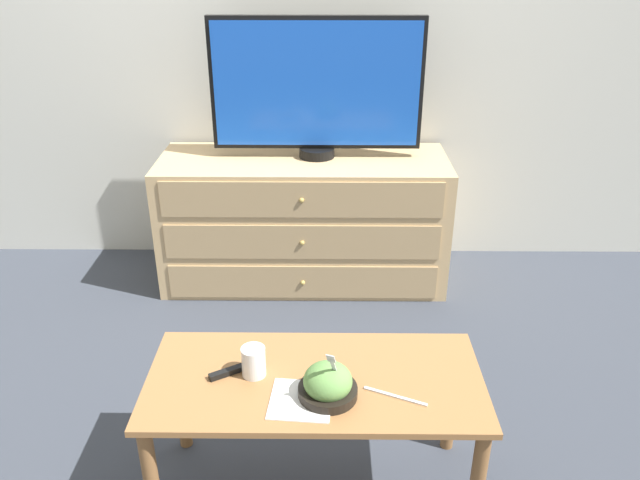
% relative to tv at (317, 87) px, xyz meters
% --- Properties ---
extents(ground_plane, '(12.00, 12.00, 0.00)m').
position_rel_tv_xyz_m(ground_plane, '(-0.21, 0.26, -1.00)').
color(ground_plane, '#383D47').
extents(wall_back, '(12.00, 0.05, 2.60)m').
position_rel_tv_xyz_m(wall_back, '(-0.21, 0.29, 0.30)').
color(wall_back, silver).
rests_on(wall_back, ground_plane).
extents(dresser, '(1.43, 0.55, 0.66)m').
position_rel_tv_xyz_m(dresser, '(-0.07, -0.04, -0.67)').
color(dresser, tan).
rests_on(dresser, ground_plane).
extents(tv, '(1.01, 0.17, 0.67)m').
position_rel_tv_xyz_m(tv, '(0.00, 0.00, 0.00)').
color(tv, black).
rests_on(tv, dresser).
extents(coffee_table, '(1.01, 0.47, 0.46)m').
position_rel_tv_xyz_m(coffee_table, '(0.01, -1.47, -0.61)').
color(coffee_table, '#9E6B3D').
rests_on(coffee_table, ground_plane).
extents(takeout_bowl, '(0.17, 0.17, 0.18)m').
position_rel_tv_xyz_m(takeout_bowl, '(0.05, -1.55, -0.50)').
color(takeout_bowl, black).
rests_on(takeout_bowl, coffee_table).
extents(drink_cup, '(0.07, 0.07, 0.09)m').
position_rel_tv_xyz_m(drink_cup, '(-0.17, -1.46, -0.50)').
color(drink_cup, white).
rests_on(drink_cup, coffee_table).
extents(napkin, '(0.19, 0.19, 0.00)m').
position_rel_tv_xyz_m(napkin, '(-0.02, -1.58, -0.54)').
color(napkin, white).
rests_on(napkin, coffee_table).
extents(knife, '(0.18, 0.08, 0.01)m').
position_rel_tv_xyz_m(knife, '(0.25, -1.56, -0.54)').
color(knife, silver).
rests_on(knife, coffee_table).
extents(remote_control, '(0.16, 0.10, 0.02)m').
position_rel_tv_xyz_m(remote_control, '(-0.23, -1.45, -0.53)').
color(remote_control, black).
rests_on(remote_control, coffee_table).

